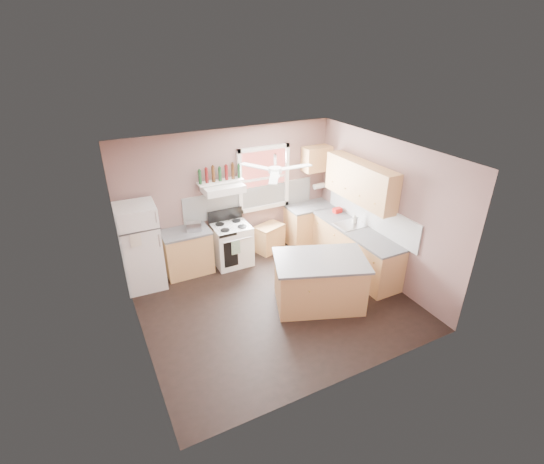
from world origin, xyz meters
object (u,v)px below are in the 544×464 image
toaster (194,227)px  cart (269,238)px  stove (232,245)px  island (319,283)px  refrigerator (141,247)px

toaster → cart: size_ratio=0.47×
stove → toaster: bearing=178.1°
stove → island: bearing=-66.2°
refrigerator → cart: size_ratio=2.73×
toaster → stove: size_ratio=0.33×
toaster → stove: (0.74, -0.03, -0.56)m
refrigerator → stove: (1.76, 0.00, -0.39)m
island → stove: bearing=134.2°
refrigerator → cart: 2.74m
toaster → cart: toaster is taller
stove → island: size_ratio=0.59×
cart → island: island is taller
refrigerator → toaster: refrigerator is taller
cart → island: (-0.09, -2.11, 0.13)m
refrigerator → island: (2.61, -1.96, -0.39)m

